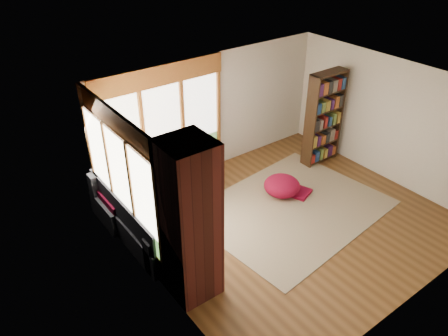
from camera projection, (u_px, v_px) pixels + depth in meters
floor at (289, 220)px, 8.30m from camera, size 5.50×5.50×0.00m
ceiling at (301, 91)px, 6.94m from camera, size 5.50×5.50×0.00m
wall_back at (212, 113)px, 9.33m from camera, size 5.50×0.04×2.60m
wall_front at (425, 236)px, 5.91m from camera, size 5.50×0.04×2.60m
wall_left at (156, 219)px, 6.22m from camera, size 0.04×5.00×2.60m
wall_right at (390, 121)px, 9.02m from camera, size 0.04×5.00×2.60m
windows_back at (163, 127)px, 8.67m from camera, size 2.82×0.10×1.90m
windows_left at (121, 179)px, 7.03m from camera, size 0.10×2.62×1.90m
roller_blind at (98, 138)px, 7.40m from camera, size 0.03×0.72×0.90m
brick_chimney at (190, 223)px, 6.16m from camera, size 0.70×0.70×2.60m
sectional_sofa at (153, 201)px, 8.30m from camera, size 2.20×2.20×0.80m
area_rug at (291, 208)px, 8.60m from camera, size 3.84×3.09×0.01m
bookshelf at (324, 118)px, 9.67m from camera, size 0.91×0.30×2.13m
pouf at (282, 185)px, 8.92m from camera, size 0.94×0.94×0.40m
dog_tan at (149, 178)px, 8.14m from camera, size 0.94×0.86×0.46m
dog_brindle at (157, 208)px, 7.40m from camera, size 0.68×0.81×0.40m
throw_pillows at (149, 177)px, 8.19m from camera, size 1.98×1.68×0.45m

